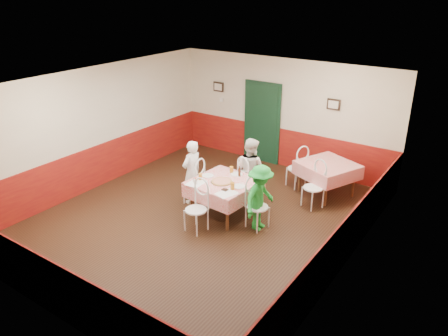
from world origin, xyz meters
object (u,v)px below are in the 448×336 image
Objects in this scene: glass_a at (200,177)px; glass_c at (232,170)px; chair_far at (248,181)px; chair_second_b at (313,188)px; chair_second_a at (297,169)px; chair_left at (194,184)px; second_table at (326,179)px; chair_right at (258,207)px; main_table at (224,198)px; pizza at (222,181)px; diner_right at (260,198)px; diner_far at (250,169)px; glass_b at (233,186)px; wallet at (225,190)px; beer_bottle at (239,172)px; diner_left at (192,172)px; chair_near at (196,210)px.

glass_a is 0.73m from glass_c.
chair_far is 1.00× the size of chair_second_b.
chair_second_a is 1.86m from glass_c.
chair_left is at bearing -12.70° from chair_second_a.
second_table is at bearing 127.24° from chair_left.
chair_right is at bearing 146.07° from chair_far.
main_table is 1.36× the size of chair_second_b.
pizza is (-0.08, -0.91, 0.32)m from chair_far.
diner_right is at bearing 30.42° from chair_second_a.
chair_second_a is 2.28m from pizza.
glass_b is at bearing 109.28° from diner_far.
diner_right reaches higher than wallet.
wallet is at bearing -79.89° from beer_bottle.
chair_left is 0.26m from diner_left.
chair_second_a is 1.83m from beer_bottle.
glass_c is at bearing -131.97° from second_table.
chair_right is 0.95m from beer_bottle.
diner_right is at bearing 43.51° from chair_near.
main_table is 1.36× the size of chair_near.
glass_c is 0.88m from diner_left.
chair_second_a is 2.48m from wallet.
glass_c is at bearing 76.49° from chair_right.
chair_right is 6.10× the size of glass_b.
diner_far is at bearing 137.73° from diner_left.
glass_a is 1.21× the size of wallet.
diner_left reaches higher than beer_bottle.
chair_right is 6.76× the size of glass_a.
diner_right is (0.77, -0.46, -0.19)m from beer_bottle.
beer_bottle is (0.23, -0.05, 0.03)m from glass_c.
glass_a is (-1.83, -2.30, 0.45)m from second_table.
wallet is (0.33, 0.51, 0.32)m from chair_near.
glass_a is (-0.43, -0.14, 0.05)m from pizza.
wallet is at bearing 64.49° from chair_left.
diner_left is (-1.15, 0.42, -0.06)m from wallet.
chair_near is 6.10× the size of glass_b.
pizza is (-0.01, -0.07, 0.40)m from main_table.
glass_c is at bearing 119.84° from wallet.
wallet is 1.23m from diner_left.
diner_far reaches higher than chair_near.
second_table is 2.23m from chair_right.
chair_near and chair_second_a have the same top height.
diner_far reaches higher than chair_left.
chair_near is 1.00× the size of chair_second_a.
chair_right and chair_far have the same top height.
diner_far reaches higher than second_table.
chair_near is 1.00× the size of chair_second_b.
glass_c is 0.86m from wallet.
glass_c is (-0.18, -0.41, 0.38)m from chair_far.
glass_a is 0.09× the size of diner_left.
beer_bottle is at bearing 114.33° from diner_left.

